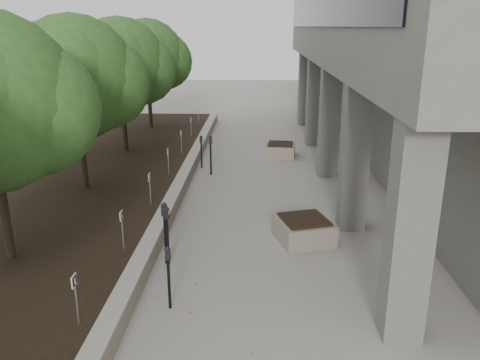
# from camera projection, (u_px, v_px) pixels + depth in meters

# --- Properties ---
(retaining_wall) EXTENTS (0.39, 26.00, 0.50)m
(retaining_wall) POSITION_uv_depth(u_px,v_px,m) (182.00, 183.00, 16.69)
(retaining_wall) COLOR gray
(retaining_wall) RESTS_ON ground
(planting_bed) EXTENTS (7.00, 26.00, 0.40)m
(planting_bed) POSITION_uv_depth(u_px,v_px,m) (77.00, 183.00, 16.83)
(planting_bed) COLOR black
(planting_bed) RESTS_ON ground
(crabapple_tree_3) EXTENTS (4.60, 4.00, 5.44)m
(crabapple_tree_3) POSITION_uv_depth(u_px,v_px,m) (78.00, 104.00, 14.97)
(crabapple_tree_3) COLOR #2A5821
(crabapple_tree_3) RESTS_ON planting_bed
(crabapple_tree_4) EXTENTS (4.60, 4.00, 5.44)m
(crabapple_tree_4) POSITION_uv_depth(u_px,v_px,m) (121.00, 85.00, 19.73)
(crabapple_tree_4) COLOR #2A5821
(crabapple_tree_4) RESTS_ON planting_bed
(crabapple_tree_5) EXTENTS (4.60, 4.00, 5.44)m
(crabapple_tree_5) POSITION_uv_depth(u_px,v_px,m) (148.00, 74.00, 24.49)
(crabapple_tree_5) COLOR #2A5821
(crabapple_tree_5) RESTS_ON planting_bed
(parking_sign_2) EXTENTS (0.04, 0.22, 0.96)m
(parking_sign_2) POSITION_uv_depth(u_px,v_px,m) (76.00, 300.00, 8.42)
(parking_sign_2) COLOR black
(parking_sign_2) RESTS_ON planting_bed
(parking_sign_3) EXTENTS (0.04, 0.22, 0.96)m
(parking_sign_3) POSITION_uv_depth(u_px,v_px,m) (122.00, 230.00, 11.28)
(parking_sign_3) COLOR black
(parking_sign_3) RESTS_ON planting_bed
(parking_sign_4) EXTENTS (0.04, 0.22, 0.96)m
(parking_sign_4) POSITION_uv_depth(u_px,v_px,m) (150.00, 189.00, 14.13)
(parking_sign_4) COLOR black
(parking_sign_4) RESTS_ON planting_bed
(parking_sign_5) EXTENTS (0.04, 0.22, 0.96)m
(parking_sign_5) POSITION_uv_depth(u_px,v_px,m) (168.00, 162.00, 16.99)
(parking_sign_5) COLOR black
(parking_sign_5) RESTS_ON planting_bed
(parking_sign_6) EXTENTS (0.04, 0.22, 0.96)m
(parking_sign_6) POSITION_uv_depth(u_px,v_px,m) (181.00, 142.00, 19.85)
(parking_sign_6) COLOR black
(parking_sign_6) RESTS_ON planting_bed
(parking_sign_7) EXTENTS (0.04, 0.22, 0.96)m
(parking_sign_7) POSITION_uv_depth(u_px,v_px,m) (191.00, 128.00, 22.71)
(parking_sign_7) COLOR black
(parking_sign_7) RESTS_ON planting_bed
(parking_sign_8) EXTENTS (0.04, 0.22, 0.96)m
(parking_sign_8) POSITION_uv_depth(u_px,v_px,m) (199.00, 116.00, 25.56)
(parking_sign_8) COLOR black
(parking_sign_8) RESTS_ON planting_bed
(parking_meter_1) EXTENTS (0.16, 0.13, 1.36)m
(parking_meter_1) POSITION_uv_depth(u_px,v_px,m) (169.00, 278.00, 9.56)
(parking_meter_1) COLOR black
(parking_meter_1) RESTS_ON ground
(parking_meter_2) EXTENTS (0.16, 0.13, 1.47)m
(parking_meter_2) POSITION_uv_depth(u_px,v_px,m) (167.00, 236.00, 11.33)
(parking_meter_2) COLOR black
(parking_meter_2) RESTS_ON ground
(parking_meter_3) EXTENTS (0.15, 0.11, 1.55)m
(parking_meter_3) POSITION_uv_depth(u_px,v_px,m) (165.00, 233.00, 11.37)
(parking_meter_3) COLOR black
(parking_meter_3) RESTS_ON ground
(parking_meter_4) EXTENTS (0.16, 0.13, 1.52)m
(parking_meter_4) POSITION_uv_depth(u_px,v_px,m) (211.00, 155.00, 18.27)
(parking_meter_4) COLOR black
(parking_meter_4) RESTS_ON ground
(parking_meter_5) EXTENTS (0.15, 0.12, 1.33)m
(parking_meter_5) POSITION_uv_depth(u_px,v_px,m) (201.00, 152.00, 19.19)
(parking_meter_5) COLOR black
(parking_meter_5) RESTS_ON ground
(planter_front) EXTENTS (1.68, 1.68, 0.63)m
(planter_front) POSITION_uv_depth(u_px,v_px,m) (304.00, 229.00, 12.76)
(planter_front) COLOR gray
(planter_front) RESTS_ON ground
(planter_back) EXTENTS (1.37, 1.37, 0.58)m
(planter_back) POSITION_uv_depth(u_px,v_px,m) (280.00, 150.00, 21.07)
(planter_back) COLOR gray
(planter_back) RESTS_ON ground
(berry_scatter) EXTENTS (3.30, 14.10, 0.02)m
(berry_scatter) POSITION_uv_depth(u_px,v_px,m) (224.00, 239.00, 12.89)
(berry_scatter) COLOR maroon
(berry_scatter) RESTS_ON ground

